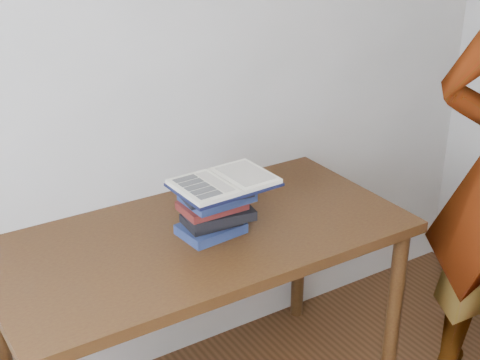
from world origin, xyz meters
TOP-DOWN VIEW (x-y plane):
  - desk at (0.07, 1.38)m, footprint 1.48×0.74m
  - book_stack at (0.10, 1.35)m, footprint 0.26×0.20m
  - open_book at (0.13, 1.33)m, footprint 0.35×0.25m

SIDE VIEW (x-z plane):
  - desk at x=0.07m, z-range 0.30..1.09m
  - book_stack at x=0.10m, z-range 0.80..0.98m
  - open_book at x=0.13m, z-range 0.98..1.01m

